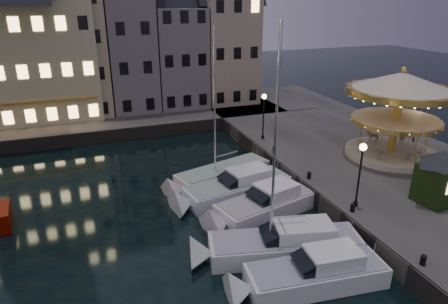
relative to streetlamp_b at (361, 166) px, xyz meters
name	(u,v)px	position (x,y,z in m)	size (l,w,h in m)	color
ground	(257,256)	(-7.20, -1.00, -4.02)	(160.00, 160.00, 0.00)	black
quay_east	(385,170)	(6.80, 5.00, -3.37)	(16.00, 56.00, 1.30)	#474442
quay_north	(85,122)	(-15.20, 27.00, -3.37)	(44.00, 12.00, 1.30)	#474442
quaywall_e	(297,185)	(-1.20, 5.00, -3.37)	(0.15, 44.00, 1.30)	#47423A
quaywall_n	(109,136)	(-13.20, 21.00, -3.37)	(48.00, 0.15, 1.30)	#47423A
streetlamp_b	(361,166)	(0.00, 0.00, 0.00)	(0.44, 0.44, 4.17)	black
streetlamp_c	(264,110)	(0.00, 13.50, 0.00)	(0.44, 0.44, 4.17)	black
streetlamp_d	(418,117)	(11.30, 7.00, 0.00)	(0.44, 0.44, 4.17)	black
bollard_a	(423,259)	(-0.60, -6.00, -2.41)	(0.30, 0.30, 0.57)	black
bollard_b	(353,207)	(-0.60, -0.50, -2.41)	(0.30, 0.30, 0.57)	black
bollard_c	(309,175)	(-0.60, 4.50, -2.41)	(0.30, 0.30, 0.57)	black
bollard_d	(274,149)	(-0.60, 10.00, -2.41)	(0.30, 0.30, 0.57)	black
townhouse_nb	(13,51)	(-21.25, 29.00, 4.26)	(6.16, 8.00, 13.80)	gray
townhouse_nc	(74,44)	(-15.20, 29.00, 4.76)	(6.82, 8.00, 14.80)	tan
townhouse_nd	(128,37)	(-9.45, 29.00, 5.26)	(5.50, 8.00, 15.80)	slate
townhouse_ne	(177,49)	(-4.00, 29.00, 3.76)	(6.16, 8.00, 12.80)	slate
townhouse_nf	(225,42)	(2.05, 29.00, 4.26)	(6.82, 8.00, 13.80)	tan
hotel_corner	(10,36)	(-21.20, 29.00, 5.76)	(17.60, 9.00, 16.80)	beige
motorboat_b	(308,276)	(-5.81, -4.11, -3.38)	(8.11, 3.15, 2.15)	silver
motorboat_c	(278,245)	(-6.06, -1.31, -3.34)	(9.52, 4.46, 12.63)	silver
motorboat_d	(261,206)	(-5.02, 3.04, -3.38)	(8.03, 4.35, 2.15)	white
motorboat_e	(233,189)	(-5.85, 6.05, -3.37)	(8.97, 3.96, 2.15)	silver
motorboat_f	(217,176)	(-6.12, 8.74, -3.49)	(8.78, 4.50, 11.72)	silver
carousel	(399,99)	(8.06, 6.04, 2.08)	(8.32, 8.32, 7.28)	beige
ticket_kiosk	(441,168)	(5.03, -1.30, -0.35)	(3.39, 3.39, 3.97)	black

